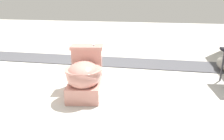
# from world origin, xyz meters

# --- Properties ---
(ground_plane) EXTENTS (14.00, 14.00, 0.00)m
(ground_plane) POSITION_xyz_m (0.00, 0.00, 0.00)
(ground_plane) COLOR beige
(gravel_strip) EXTENTS (0.56, 8.00, 0.01)m
(gravel_strip) POSITION_xyz_m (-1.18, 0.50, 0.01)
(gravel_strip) COLOR #4C4C51
(gravel_strip) RESTS_ON ground
(toilet) EXTENTS (0.68, 0.47, 0.52)m
(toilet) POSITION_xyz_m (0.08, 0.14, 0.22)
(toilet) COLOR tan
(toilet) RESTS_ON ground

